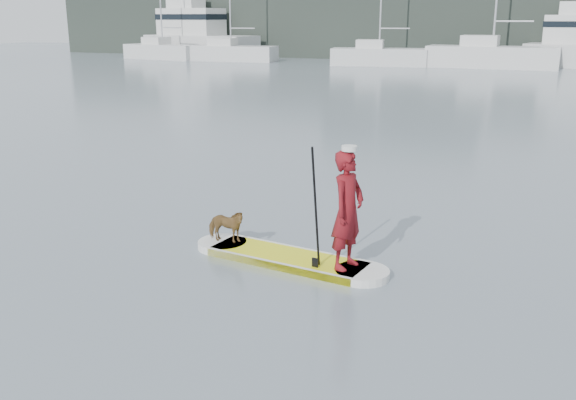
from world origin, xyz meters
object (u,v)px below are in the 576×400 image
at_px(sailboat_a, 162,50).
at_px(sailboat_c, 378,55).
at_px(sailboat_b, 230,51).
at_px(paddleboard, 288,258).
at_px(paddler, 348,210).
at_px(sailboat_d, 491,54).
at_px(dog, 226,226).
at_px(motor_yacht_b, 196,34).

height_order(sailboat_a, sailboat_c, sailboat_a).
bearing_deg(sailboat_c, sailboat_b, 168.21).
distance_m(paddleboard, paddler, 1.36).
relative_size(sailboat_a, sailboat_d, 0.79).
xyz_separation_m(dog, sailboat_a, (-28.23, 40.81, 0.36)).
bearing_deg(sailboat_d, sailboat_a, -177.69).
xyz_separation_m(sailboat_c, sailboat_d, (8.25, 1.07, 0.21)).
distance_m(sailboat_a, sailboat_b, 6.76).
bearing_deg(motor_yacht_b, paddleboard, -48.70).
xyz_separation_m(sailboat_a, sailboat_d, (28.02, 0.90, 0.23)).
distance_m(paddler, sailboat_d, 42.05).
bearing_deg(sailboat_a, sailboat_d, 11.55).
xyz_separation_m(paddler, sailboat_d, (-2.35, 41.98, -0.01)).
bearing_deg(paddler, sailboat_b, 42.39).
bearing_deg(sailboat_c, dog, -88.74).
relative_size(dog, motor_yacht_b, 0.06).
bearing_deg(sailboat_c, motor_yacht_b, 156.28).
xyz_separation_m(sailboat_b, sailboat_c, (13.02, -0.29, -0.03)).
relative_size(paddler, sailboat_a, 0.16).
bearing_deg(sailboat_b, motor_yacht_b, 139.88).
bearing_deg(sailboat_b, paddleboard, -65.54).
height_order(sailboat_d, motor_yacht_b, sailboat_d).
bearing_deg(paddler, sailboat_a, 49.06).
distance_m(paddler, motor_yacht_b, 53.97).
distance_m(paddleboard, sailboat_b, 46.90).
distance_m(paddler, sailboat_a, 51.09).
bearing_deg(paddler, motor_yacht_b, 45.48).
xyz_separation_m(paddleboard, motor_yacht_b, (-28.33, 45.18, 1.98)).
bearing_deg(sailboat_d, motor_yacht_b, 173.45).
height_order(dog, sailboat_a, sailboat_a).
height_order(sailboat_b, motor_yacht_b, sailboat_b).
bearing_deg(sailboat_a, paddleboard, -44.62).
height_order(paddler, motor_yacht_b, motor_yacht_b).
xyz_separation_m(paddleboard, dog, (-1.16, 0.15, 0.34)).
relative_size(sailboat_a, sailboat_b, 0.94).
distance_m(sailboat_d, motor_yacht_b, 27.19).
bearing_deg(sailboat_d, sailboat_b, -177.43).
relative_size(paddleboard, sailboat_b, 0.28).
bearing_deg(sailboat_b, paddler, -64.58).
height_order(sailboat_a, sailboat_d, sailboat_d).
bearing_deg(sailboat_d, sailboat_c, -172.11).
xyz_separation_m(paddler, motor_yacht_b, (-29.31, 45.31, 1.05)).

